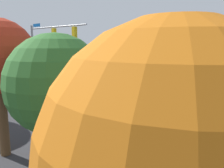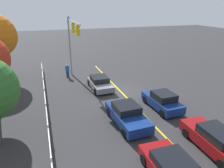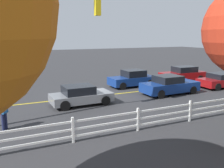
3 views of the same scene
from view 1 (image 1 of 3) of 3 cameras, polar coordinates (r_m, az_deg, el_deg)
ground_plane at (r=20.98m, az=0.87°, el=-4.83°), size 120.00×120.00×0.00m
lane_center_stripe at (r=18.78m, az=10.38°, el=-6.75°), size 28.00×0.16×0.01m
signal_assembly at (r=21.15m, az=-15.96°, el=8.77°), size 7.53×0.38×7.18m
car_2 at (r=20.42m, az=-5.17°, el=-3.43°), size 4.07×2.02×1.31m
car_3 at (r=19.99m, az=15.25°, el=-3.83°), size 4.11×1.99×1.50m
car_4 at (r=16.18m, az=13.48°, el=-6.99°), size 4.64×2.13×1.48m
pedestrian at (r=22.50m, az=-18.86°, el=-1.94°), size 0.44×0.48×1.69m
white_rail_fence at (r=13.73m, az=-9.42°, el=-10.35°), size 26.10×0.10×1.15m
tree_0 at (r=3.65m, az=14.76°, el=-16.37°), size 4.03×4.03×5.74m
tree_1 at (r=8.82m, az=-13.73°, el=-0.20°), size 3.82×3.82×5.75m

